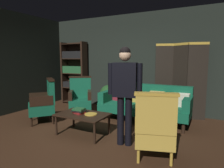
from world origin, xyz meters
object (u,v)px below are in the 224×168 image
object	(u,v)px
bookshelf	(74,71)
coffee_table	(83,116)
book_red_leather	(79,112)
armchair_wing_left	(44,102)
velvet_couch	(145,103)
armchair_gilt_accent	(155,127)
book_green_cloth	(79,109)
armchair_wing_right	(80,97)
book_black_cloth	(79,111)
standing_figure	(125,87)
folding_screen	(180,79)
brass_tray	(91,114)
potted_plant	(108,97)

from	to	relation	value
bookshelf	coffee_table	xyz separation A→B (m)	(1.88, -2.13, -0.72)
bookshelf	book_red_leather	world-z (taller)	bookshelf
coffee_table	armchair_wing_left	bearing A→B (deg)	170.92
velvet_couch	armchair_gilt_accent	bearing A→B (deg)	-67.32
armchair_gilt_accent	book_green_cloth	bearing A→B (deg)	169.78
velvet_couch	book_green_cloth	bearing A→B (deg)	-123.62
armchair_gilt_accent	bookshelf	bearing A→B (deg)	144.66
bookshelf	armchair_wing_right	world-z (taller)	bookshelf
armchair_wing_right	armchair_gilt_accent	bearing A→B (deg)	-29.60
armchair_wing_left	book_black_cloth	xyz separation A→B (m)	(1.17, -0.19, -0.02)
armchair_wing_left	armchair_wing_right	size ratio (longest dim) A/B	1.00
armchair_gilt_accent	armchair_wing_left	xyz separation A→B (m)	(-2.79, 0.49, 0.00)
standing_figure	book_green_cloth	distance (m)	1.15
folding_screen	brass_tray	xyz separation A→B (m)	(-1.33, -2.09, -0.56)
book_green_cloth	armchair_wing_left	bearing A→B (deg)	170.56
book_black_cloth	coffee_table	bearing A→B (deg)	-4.59
folding_screen	armchair_wing_right	xyz separation A→B (m)	(-2.34, -1.06, -0.50)
bookshelf	armchair_wing_left	distance (m)	2.11
standing_figure	book_red_leather	xyz separation A→B (m)	(-1.02, 0.05, -0.59)
standing_figure	folding_screen	bearing A→B (deg)	75.27
brass_tray	coffee_table	bearing A→B (deg)	-167.42
bookshelf	standing_figure	bearing A→B (deg)	-37.75
folding_screen	book_red_leather	world-z (taller)	folding_screen
velvet_couch	standing_figure	distance (m)	1.54
armchair_wing_left	folding_screen	bearing A→B (deg)	34.84
standing_figure	potted_plant	bearing A→B (deg)	126.39
bookshelf	book_black_cloth	world-z (taller)	bookshelf
armchair_wing_left	brass_tray	world-z (taller)	armchair_wing_left
armchair_gilt_accent	armchair_wing_right	distance (m)	2.73
bookshelf	velvet_couch	world-z (taller)	bookshelf
potted_plant	book_red_leather	world-z (taller)	potted_plant
armchair_wing_left	coffee_table	bearing A→B (deg)	-9.08
book_red_leather	brass_tray	world-z (taller)	book_red_leather
standing_figure	armchair_wing_left	bearing A→B (deg)	173.61
coffee_table	potted_plant	xyz separation A→B (m)	(-0.36, 1.71, 0.07)
potted_plant	armchair_gilt_accent	bearing A→B (deg)	-46.54
bookshelf	armchair_wing_left	xyz separation A→B (m)	(0.61, -1.92, -0.60)
armchair_gilt_accent	brass_tray	bearing A→B (deg)	166.64
folding_screen	armchair_gilt_accent	bearing A→B (deg)	-89.36
folding_screen	potted_plant	distance (m)	1.98
bookshelf	armchair_gilt_accent	xyz separation A→B (m)	(3.40, -2.41, -0.60)
book_green_cloth	brass_tray	xyz separation A→B (m)	(0.26, 0.03, -0.07)
standing_figure	coffee_table	bearing A→B (deg)	177.33
armchair_wing_left	standing_figure	world-z (taller)	standing_figure
folding_screen	standing_figure	distance (m)	2.24
bookshelf	armchair_gilt_accent	bearing A→B (deg)	-35.34
standing_figure	potted_plant	xyz separation A→B (m)	(-1.29, 1.75, -0.58)
folding_screen	potted_plant	world-z (taller)	folding_screen
book_red_leather	book_black_cloth	distance (m)	0.03
coffee_table	armchair_wing_right	world-z (taller)	armchair_wing_right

